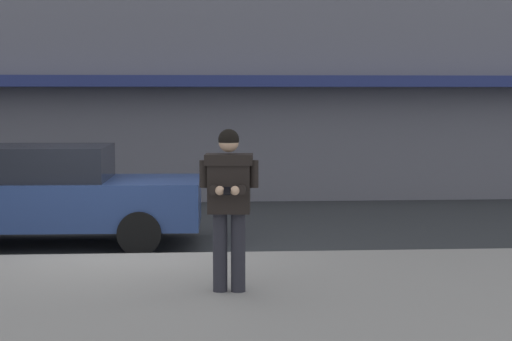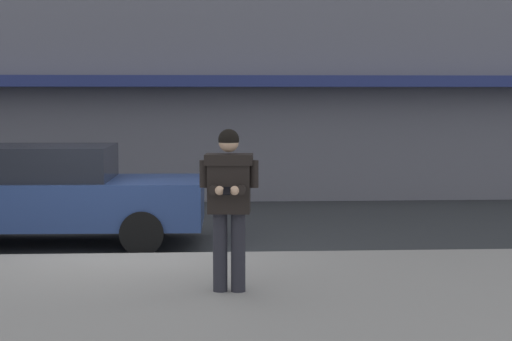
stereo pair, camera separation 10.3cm
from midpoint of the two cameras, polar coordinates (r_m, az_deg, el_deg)
ground_plane at (r=12.19m, az=-9.35°, el=-5.95°), size 80.00×80.00×0.00m
sidewalk at (r=9.33m, az=-4.79°, el=-8.86°), size 32.00×5.30×0.14m
curb_paint_line at (r=12.18m, az=-4.62°, el=-5.89°), size 28.00×0.12×0.01m
parked_sedan_mid at (r=13.49m, az=-13.76°, el=-1.56°), size 4.55×2.03×1.54m
man_texting_on_phone at (r=9.38m, az=-2.13°, el=-1.45°), size 0.65×0.61×1.81m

